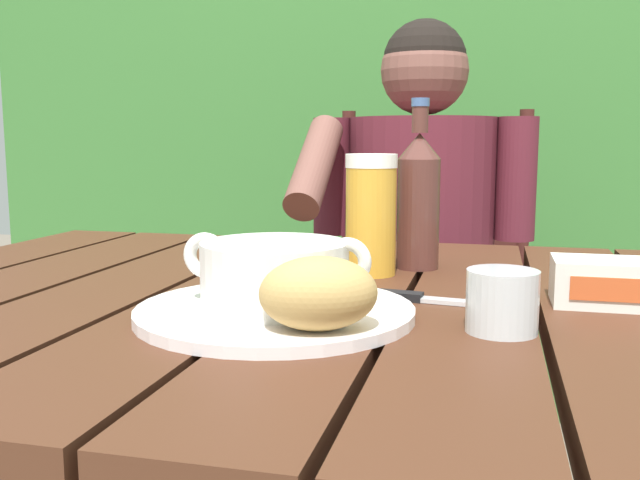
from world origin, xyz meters
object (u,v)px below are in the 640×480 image
at_px(soup_bowl, 275,273).
at_px(beer_bottle, 418,198).
at_px(person_eating, 418,244).
at_px(water_glass_small, 502,301).
at_px(table_knife, 420,298).
at_px(beer_glass, 371,215).
at_px(chair_near_diner, 426,312).
at_px(bread_roll, 319,293).
at_px(serving_plate, 275,312).
at_px(butter_tub, 600,282).

xyz_separation_m(soup_bowl, beer_bottle, (0.12, 0.32, 0.05)).
relative_size(person_eating, water_glass_small, 16.73).
bearing_deg(table_knife, water_glass_small, -50.68).
bearing_deg(soup_bowl, person_eating, 85.36).
bearing_deg(beer_glass, beer_bottle, 47.24).
distance_m(beer_bottle, water_glass_small, 0.35).
distance_m(soup_bowl, water_glass_small, 0.23).
height_order(chair_near_diner, beer_glass, chair_near_diner).
relative_size(chair_near_diner, beer_glass, 5.95).
height_order(bread_roll, beer_bottle, beer_bottle).
relative_size(bread_roll, water_glass_small, 1.90).
distance_m(serving_plate, bread_roll, 0.11).
distance_m(soup_bowl, beer_bottle, 0.35).
bearing_deg(water_glass_small, chair_near_diner, 99.07).
bearing_deg(person_eating, serving_plate, -94.64).
bearing_deg(soup_bowl, serving_plate, 180.00).
relative_size(beer_glass, water_glass_small, 2.38).
relative_size(bread_roll, beer_glass, 0.80).
relative_size(water_glass_small, butter_tub, 0.67).
relative_size(beer_glass, butter_tub, 1.59).
relative_size(serving_plate, table_knife, 1.88).
xyz_separation_m(person_eating, water_glass_small, (0.17, -0.82, 0.07)).
height_order(butter_tub, table_knife, butter_tub).
xyz_separation_m(person_eating, serving_plate, (-0.07, -0.82, 0.05)).
xyz_separation_m(beer_glass, beer_bottle, (0.06, 0.06, 0.02)).
xyz_separation_m(person_eating, beer_bottle, (0.05, -0.50, 0.14)).
relative_size(chair_near_diner, soup_bowl, 4.83).
bearing_deg(water_glass_small, soup_bowl, 179.58).
bearing_deg(table_knife, person_eating, 96.09).
distance_m(bread_roll, beer_bottle, 0.41).
height_order(soup_bowl, butter_tub, soup_bowl).
distance_m(chair_near_diner, water_glass_small, 1.07).
bearing_deg(person_eating, soup_bowl, -94.64).
relative_size(soup_bowl, beer_bottle, 0.84).
bearing_deg(person_eating, table_knife, -83.91).
bearing_deg(beer_bottle, soup_bowl, -109.84).
bearing_deg(beer_glass, soup_bowl, -102.56).
height_order(chair_near_diner, serving_plate, chair_near_diner).
distance_m(soup_bowl, beer_glass, 0.27).
distance_m(person_eating, bread_roll, 0.90).
height_order(serving_plate, water_glass_small, water_glass_small).
distance_m(beer_glass, water_glass_small, 0.32).
distance_m(soup_bowl, bread_roll, 0.10).
bearing_deg(butter_tub, person_eating, 112.26).
bearing_deg(bread_roll, water_glass_small, 24.68).
relative_size(beer_bottle, water_glass_small, 3.49).
bearing_deg(person_eating, beer_bottle, -84.22).
bearing_deg(chair_near_diner, serving_plate, -93.89).
relative_size(water_glass_small, table_knife, 0.45).
xyz_separation_m(serving_plate, beer_bottle, (0.12, 0.32, 0.10)).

